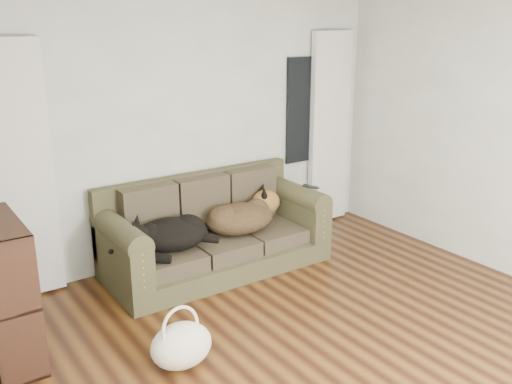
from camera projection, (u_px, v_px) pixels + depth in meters
floor at (358, 360)px, 4.21m from camera, size 5.00×5.00×0.00m
wall_back at (191, 132)px, 5.79m from camera, size 4.50×0.04×2.60m
wall_left at (17, 275)px, 2.61m from camera, size 0.04×5.00×2.60m
curtain_left at (20, 173)px, 4.86m from camera, size 0.55×0.08×2.25m
curtain_right at (329, 129)px, 6.75m from camera, size 0.55×0.08×2.25m
window_pane at (304, 110)px, 6.52m from camera, size 0.50×0.03×1.20m
sofa at (217, 226)px, 5.61m from camera, size 2.19×0.95×0.90m
dog_black_lab at (167, 237)px, 5.26m from camera, size 0.81×0.66×0.30m
dog_shepherd at (242, 217)px, 5.74m from camera, size 0.82×0.63×0.33m
tv_remote at (311, 187)px, 5.94m from camera, size 0.09×0.17×0.02m
tote_bag at (181, 346)px, 4.10m from camera, size 0.52×0.44×0.33m
bookshelf at (5, 296)px, 4.12m from camera, size 0.32×0.86×1.07m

